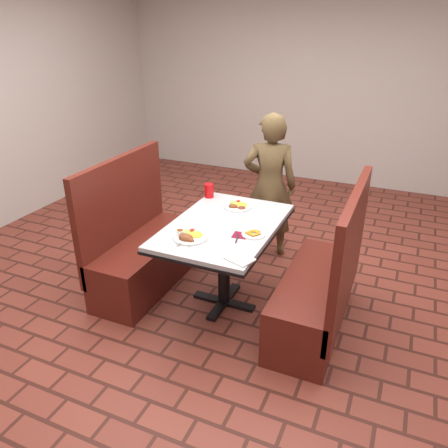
# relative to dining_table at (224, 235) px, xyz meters

# --- Properties ---
(room) EXTENTS (7.00, 7.04, 2.82)m
(room) POSITION_rel_dining_table_xyz_m (0.00, 0.00, 1.26)
(room) COLOR brown
(room) RESTS_ON ground
(dining_table) EXTENTS (0.81, 1.21, 0.75)m
(dining_table) POSITION_rel_dining_table_xyz_m (0.00, 0.00, 0.00)
(dining_table) COLOR #B4B6B9
(dining_table) RESTS_ON ground
(booth_bench_left) EXTENTS (0.47, 1.20, 1.17)m
(booth_bench_left) POSITION_rel_dining_table_xyz_m (-0.80, 0.00, -0.32)
(booth_bench_left) COLOR #5C1D15
(booth_bench_left) RESTS_ON ground
(booth_bench_right) EXTENTS (0.47, 1.20, 1.17)m
(booth_bench_right) POSITION_rel_dining_table_xyz_m (0.80, 0.00, -0.32)
(booth_bench_right) COLOR #5C1D15
(booth_bench_right) RESTS_ON ground
(diner_person) EXTENTS (0.60, 0.47, 1.45)m
(diner_person) POSITION_rel_dining_table_xyz_m (0.04, 1.03, 0.07)
(diner_person) COLOR brown
(diner_person) RESTS_ON ground
(near_dinner_plate) EXTENTS (0.26, 0.26, 0.08)m
(near_dinner_plate) POSITION_rel_dining_table_xyz_m (-0.13, -0.33, 0.12)
(near_dinner_plate) COLOR white
(near_dinner_plate) RESTS_ON dining_table
(far_dinner_plate) EXTENTS (0.24, 0.24, 0.06)m
(far_dinner_plate) POSITION_rel_dining_table_xyz_m (-0.03, 0.36, 0.12)
(far_dinner_plate) COLOR white
(far_dinner_plate) RESTS_ON dining_table
(plantain_plate) EXTENTS (0.18, 0.18, 0.03)m
(plantain_plate) POSITION_rel_dining_table_xyz_m (0.28, -0.09, 0.11)
(plantain_plate) COLOR white
(plantain_plate) RESTS_ON dining_table
(maroon_napkin) EXTENTS (0.12, 0.12, 0.00)m
(maroon_napkin) POSITION_rel_dining_table_xyz_m (0.19, -0.14, 0.10)
(maroon_napkin) COLOR maroon
(maroon_napkin) RESTS_ON dining_table
(spoon_utensil) EXTENTS (0.05, 0.14, 0.00)m
(spoon_utensil) POSITION_rel_dining_table_xyz_m (0.19, -0.20, 0.10)
(spoon_utensil) COLOR silver
(spoon_utensil) RESTS_ON dining_table
(red_tumbler) EXTENTS (0.08, 0.08, 0.12)m
(red_tumbler) POSITION_rel_dining_table_xyz_m (-0.36, 0.48, 0.16)
(red_tumbler) COLOR red
(red_tumbler) RESTS_ON dining_table
(paper_napkin) EXTENTS (0.21, 0.19, 0.01)m
(paper_napkin) POSITION_rel_dining_table_xyz_m (0.32, -0.47, 0.10)
(paper_napkin) COLOR white
(paper_napkin) RESTS_ON dining_table
(knife_utensil) EXTENTS (0.08, 0.15, 0.00)m
(knife_utensil) POSITION_rel_dining_table_xyz_m (-0.10, -0.39, 0.11)
(knife_utensil) COLOR silver
(knife_utensil) RESTS_ON dining_table
(fork_utensil) EXTENTS (0.05, 0.15, 0.00)m
(fork_utensil) POSITION_rel_dining_table_xyz_m (-0.13, -0.41, 0.11)
(fork_utensil) COLOR silver
(fork_utensil) RESTS_ON dining_table
(lettuce_shreds) EXTENTS (0.28, 0.32, 0.00)m
(lettuce_shreds) POSITION_rel_dining_table_xyz_m (0.04, 0.06, 0.10)
(lettuce_shreds) COLOR #81BE4C
(lettuce_shreds) RESTS_ON dining_table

